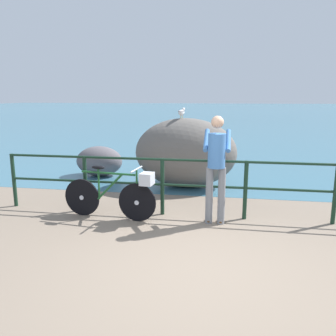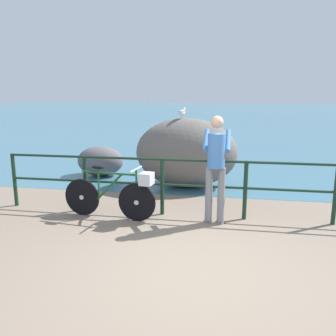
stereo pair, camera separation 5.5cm
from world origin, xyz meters
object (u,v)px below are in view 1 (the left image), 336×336
breakwater_boulder_main (186,153)px  breakwater_boulder_left (99,161)px  person_at_railing (216,165)px  bicycle (117,193)px  seagull (181,112)px

breakwater_boulder_main → breakwater_boulder_left: bearing=163.6°
breakwater_boulder_main → person_at_railing: bearing=-71.6°
bicycle → breakwater_boulder_main: bearing=76.4°
breakwater_boulder_left → seagull: size_ratio=3.59×
person_at_railing → breakwater_boulder_left: bearing=46.4°
person_at_railing → seagull: (-0.86, 2.22, 0.74)m
person_at_railing → seagull: 2.49m
breakwater_boulder_left → person_at_railing: bearing=-43.8°
bicycle → person_at_railing: size_ratio=0.95×
breakwater_boulder_main → breakwater_boulder_left: (-2.37, 0.70, -0.40)m
bicycle → breakwater_boulder_left: 3.43m
breakwater_boulder_main → seagull: bearing=-137.5°
breakwater_boulder_left → breakwater_boulder_main: bearing=-16.4°
person_at_railing → seagull: size_ratio=5.20×
breakwater_boulder_main → seagull: (-0.09, -0.08, 0.93)m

